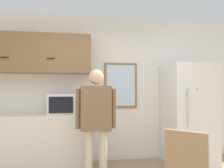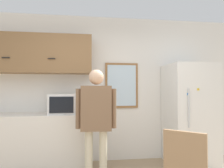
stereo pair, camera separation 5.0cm
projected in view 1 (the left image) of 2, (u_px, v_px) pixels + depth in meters
back_wall at (99, 88)px, 3.77m from camera, size 6.00×0.06×2.70m
counter at (28, 143)px, 3.22m from camera, size 2.03×0.63×0.92m
upper_cabinets at (31, 54)px, 3.40m from camera, size 2.03×0.37×0.66m
microwave at (65, 104)px, 3.26m from camera, size 0.52×0.39×0.32m
person at (96, 115)px, 2.79m from camera, size 0.57×0.24×1.60m
refrigerator at (188, 114)px, 3.59m from camera, size 0.78×0.75×1.77m
window at (121, 85)px, 3.79m from camera, size 0.62×0.05×0.85m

